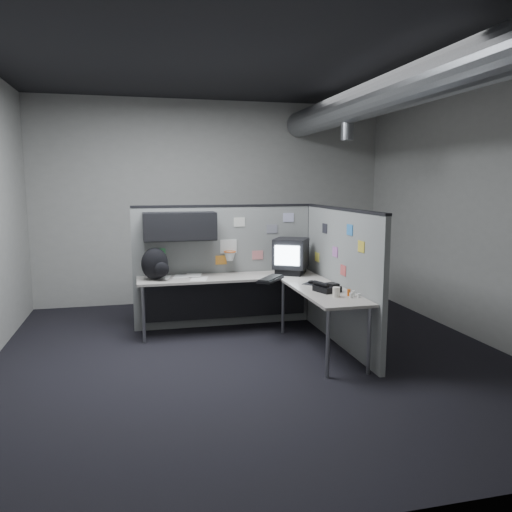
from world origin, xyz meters
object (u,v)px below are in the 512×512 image
object	(u,v)px
keyboard	(271,279)
phone	(327,288)
backpack	(155,264)
monitor	(291,256)
desk	(252,289)

from	to	relation	value
keyboard	phone	distance (m)	0.87
keyboard	backpack	distance (m)	1.42
monitor	keyboard	bearing A→B (deg)	-148.57
keyboard	backpack	size ratio (longest dim) A/B	1.21
keyboard	phone	xyz separation A→B (m)	(0.44, -0.75, 0.02)
backpack	keyboard	bearing A→B (deg)	-30.85
phone	monitor	bearing A→B (deg)	83.10
desk	backpack	size ratio (longest dim) A/B	5.78
desk	keyboard	size ratio (longest dim) A/B	4.79
desk	phone	xyz separation A→B (m)	(0.64, -0.86, 0.16)
backpack	desk	bearing A→B (deg)	-28.09
desk	keyboard	distance (m)	0.27
monitor	keyboard	xyz separation A→B (m)	(-0.38, -0.39, -0.22)
phone	keyboard	bearing A→B (deg)	110.59
desk	backpack	world-z (taller)	backpack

